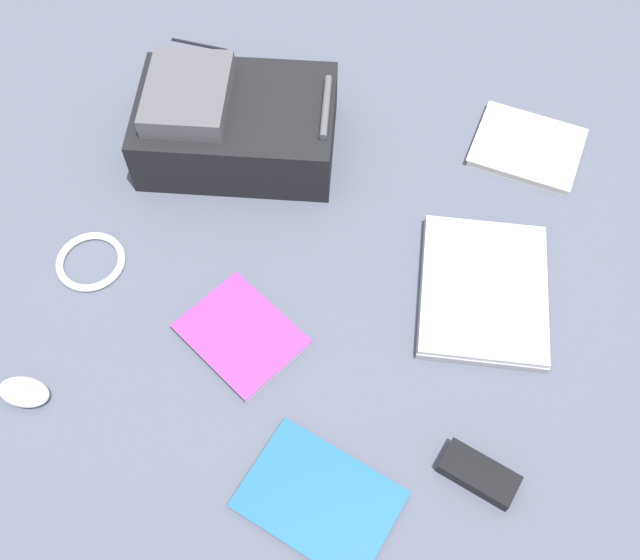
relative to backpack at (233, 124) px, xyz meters
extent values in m
plane|color=#4C5160|center=(0.22, 0.28, -0.08)|extent=(3.63, 3.63, 0.00)
cube|color=black|center=(0.00, 0.01, -0.01)|extent=(0.41, 0.50, 0.14)
cube|color=#4C4C51|center=(0.03, -0.08, 0.09)|extent=(0.27, 0.23, 0.05)
cylinder|color=#4C4C51|center=(-0.06, 0.20, 0.07)|extent=(0.17, 0.07, 0.02)
cube|color=#929296|center=(0.16, 0.64, -0.07)|extent=(0.38, 0.33, 0.02)
cube|color=#B7B7BC|center=(0.16, 0.64, -0.06)|extent=(0.38, 0.33, 0.01)
cube|color=silver|center=(0.44, 0.22, -0.07)|extent=(0.24, 0.27, 0.01)
cube|color=purple|center=(0.44, 0.22, -0.06)|extent=(0.25, 0.28, 0.00)
cube|color=silver|center=(-0.24, 0.63, -0.07)|extent=(0.19, 0.23, 0.02)
cube|color=silver|center=(-0.24, 0.63, -0.06)|extent=(0.20, 0.24, 0.00)
cube|color=silver|center=(0.68, 0.49, -0.08)|extent=(0.22, 0.29, 0.01)
cube|color=#1E5999|center=(0.68, 0.49, -0.07)|extent=(0.23, 0.29, 0.00)
ellipsoid|color=silver|center=(0.71, -0.11, -0.06)|extent=(0.07, 0.11, 0.04)
torus|color=silver|center=(0.40, -0.15, -0.07)|extent=(0.15, 0.15, 0.02)
cube|color=black|center=(0.53, 0.74, -0.06)|extent=(0.09, 0.15, 0.03)
cylinder|color=black|center=(-0.27, -0.23, -0.08)|extent=(0.03, 0.15, 0.01)
camera|label=1|loc=(0.98, 0.61, 1.27)|focal=42.09mm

